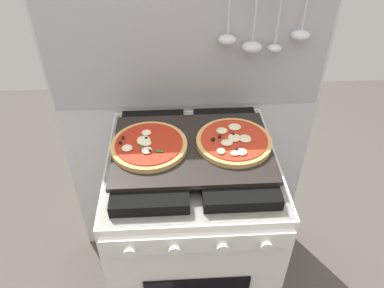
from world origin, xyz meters
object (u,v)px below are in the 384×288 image
(baking_tray, at_px, (192,148))
(pizza_right, at_px, (234,141))
(pizza_left, at_px, (149,146))
(stove, at_px, (192,233))

(baking_tray, xyz_separation_m, pizza_right, (0.14, 0.00, 0.02))
(baking_tray, xyz_separation_m, pizza_left, (-0.15, -0.00, 0.02))
(baking_tray, relative_size, pizza_right, 2.08)
(stove, bearing_deg, baking_tray, 90.00)
(stove, bearing_deg, pizza_left, -179.11)
(baking_tray, height_order, pizza_left, pizza_left)
(stove, distance_m, baking_tray, 0.46)
(baking_tray, height_order, pizza_right, pizza_right)
(pizza_left, xyz_separation_m, pizza_right, (0.29, 0.01, 0.00))
(stove, height_order, baking_tray, baking_tray)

